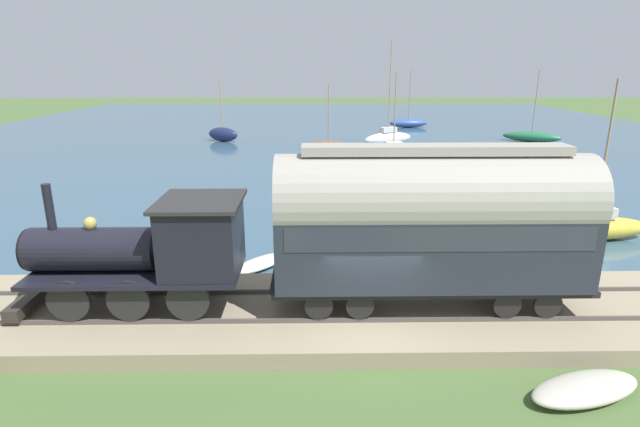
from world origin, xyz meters
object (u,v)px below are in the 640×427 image
(steam_locomotive, at_px, (156,246))
(beached_dinghy, at_px, (585,389))
(rowboat_far_out, at_px, (261,263))
(sailboat_blue, at_px, (408,123))
(rowboat_off_pier, at_px, (352,202))
(sailboat_brown, at_px, (328,147))
(sailboat_navy, at_px, (223,134))
(rowboat_mid_harbor, at_px, (82,253))
(sailboat_green, at_px, (532,136))
(passenger_coach, at_px, (431,220))
(rowboat_near_shore, at_px, (433,239))
(sailboat_white, at_px, (388,137))
(sailboat_yellow, at_px, (594,227))
(sailboat_gray, at_px, (393,152))

(steam_locomotive, height_order, beached_dinghy, steam_locomotive)
(rowboat_far_out, distance_m, beached_dinghy, 11.05)
(sailboat_blue, height_order, rowboat_off_pier, sailboat_blue)
(beached_dinghy, bearing_deg, sailboat_blue, -6.04)
(sailboat_brown, bearing_deg, sailboat_navy, 65.57)
(rowboat_mid_harbor, height_order, beached_dinghy, beached_dinghy)
(sailboat_green, distance_m, beached_dinghy, 40.85)
(sailboat_navy, bearing_deg, passenger_coach, -134.24)
(sailboat_green, bearing_deg, passenger_coach, -178.32)
(sailboat_brown, relative_size, beached_dinghy, 1.88)
(sailboat_brown, height_order, rowboat_near_shore, sailboat_brown)
(sailboat_brown, xyz_separation_m, rowboat_near_shore, (-21.61, -3.61, -0.33))
(sailboat_blue, xyz_separation_m, rowboat_near_shore, (-39.69, 6.39, -0.27))
(sailboat_white, relative_size, rowboat_off_pier, 4.13)
(steam_locomotive, xyz_separation_m, sailboat_yellow, (6.88, -16.28, -1.79))
(steam_locomotive, distance_m, sailboat_blue, 48.65)
(rowboat_near_shore, xyz_separation_m, beached_dinghy, (-9.86, -1.15, -0.04))
(sailboat_gray, xyz_separation_m, rowboat_off_pier, (-13.88, 4.34, -0.25))
(rowboat_near_shore, bearing_deg, sailboat_blue, -31.97)
(sailboat_navy, distance_m, beached_dinghy, 41.46)
(rowboat_off_pier, bearing_deg, rowboat_near_shore, -153.44)
(sailboat_yellow, bearing_deg, sailboat_gray, 11.33)
(rowboat_off_pier, bearing_deg, rowboat_far_out, 153.13)
(rowboat_off_pier, relative_size, rowboat_far_out, 0.86)
(sailboat_yellow, height_order, beached_dinghy, sailboat_yellow)
(sailboat_gray, bearing_deg, sailboat_green, -73.64)
(passenger_coach, xyz_separation_m, sailboat_navy, (35.24, 11.84, -2.38))
(sailboat_green, bearing_deg, sailboat_white, 126.00)
(sailboat_navy, xyz_separation_m, rowboat_mid_harbor, (-30.20, 0.29, -0.49))
(rowboat_near_shore, distance_m, rowboat_mid_harbor, 13.89)
(passenger_coach, bearing_deg, sailboat_blue, -9.97)
(steam_locomotive, relative_size, sailboat_navy, 1.10)
(steam_locomotive, bearing_deg, sailboat_gray, -22.51)
(sailboat_navy, relative_size, sailboat_yellow, 0.87)
(passenger_coach, xyz_separation_m, rowboat_far_out, (4.06, 5.17, -2.92))
(rowboat_near_shore, relative_size, rowboat_off_pier, 1.23)
(steam_locomotive, relative_size, rowboat_near_shore, 2.32)
(sailboat_brown, height_order, sailboat_blue, sailboat_blue)
(sailboat_white, relative_size, sailboat_green, 1.37)
(sailboat_green, bearing_deg, rowboat_mid_harbor, 163.52)
(sailboat_blue, distance_m, rowboat_mid_harbor, 45.69)
(sailboat_white, relative_size, sailboat_yellow, 1.37)
(sailboat_blue, distance_m, sailboat_gray, 20.69)
(passenger_coach, height_order, rowboat_off_pier, passenger_coach)
(rowboat_far_out, xyz_separation_m, rowboat_mid_harbor, (0.98, 6.95, 0.05))
(sailboat_blue, relative_size, rowboat_near_shore, 2.39)
(passenger_coach, height_order, sailboat_blue, sailboat_blue)
(sailboat_green, distance_m, rowboat_far_out, 38.12)
(passenger_coach, bearing_deg, sailboat_white, -6.51)
(sailboat_green, bearing_deg, rowboat_off_pier, 168.76)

